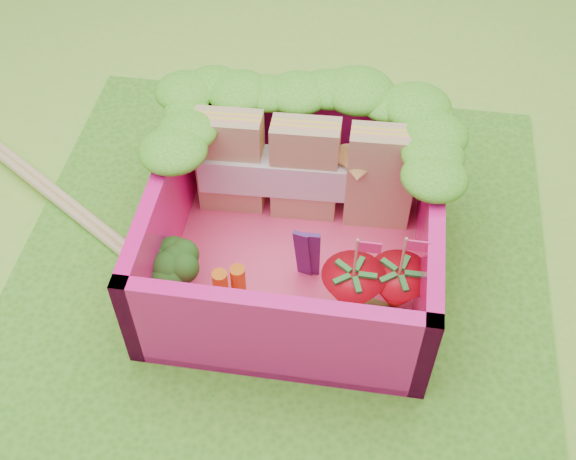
# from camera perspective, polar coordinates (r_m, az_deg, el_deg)

# --- Properties ---
(ground) EXTENTS (14.00, 14.00, 0.00)m
(ground) POSITION_cam_1_polar(r_m,az_deg,el_deg) (3.61, -0.51, -2.63)
(ground) COLOR #84D53C
(ground) RESTS_ON ground
(placemat) EXTENTS (2.60, 2.60, 0.03)m
(placemat) POSITION_cam_1_polar(r_m,az_deg,el_deg) (3.60, -0.51, -2.48)
(placemat) COLOR #479822
(placemat) RESTS_ON ground
(bento_floor) EXTENTS (1.30, 1.30, 0.05)m
(bento_floor) POSITION_cam_1_polar(r_m,az_deg,el_deg) (3.55, 0.55, -2.42)
(bento_floor) COLOR #F83F73
(bento_floor) RESTS_ON placemat
(bento_box) EXTENTS (1.30, 1.30, 0.55)m
(bento_box) POSITION_cam_1_polar(r_m,az_deg,el_deg) (3.36, 0.58, 0.21)
(bento_box) COLOR #FB1586
(bento_box) RESTS_ON placemat
(lettuce_ruffle) EXTENTS (1.43, 0.77, 0.11)m
(lettuce_ruffle) POSITION_cam_1_polar(r_m,az_deg,el_deg) (3.46, 1.72, 9.63)
(lettuce_ruffle) COLOR #388418
(lettuce_ruffle) RESTS_ON bento_box
(sandwich_stack) EXTENTS (1.07, 0.21, 0.57)m
(sandwich_stack) POSITION_cam_1_polar(r_m,az_deg,el_deg) (3.54, 1.43, 4.73)
(sandwich_stack) COLOR tan
(sandwich_stack) RESTS_ON bento_floor
(broccoli) EXTENTS (0.34, 0.34, 0.26)m
(broccoli) POSITION_cam_1_polar(r_m,az_deg,el_deg) (3.30, -8.88, -3.06)
(broccoli) COLOR #5EA44F
(broccoli) RESTS_ON bento_floor
(carrot_sticks) EXTENTS (0.14, 0.12, 0.28)m
(carrot_sticks) POSITION_cam_1_polar(r_m,az_deg,el_deg) (3.26, -4.61, -4.74)
(carrot_sticks) COLOR #D64F12
(carrot_sticks) RESTS_ON bento_floor
(purple_wedges) EXTENTS (0.11, 0.03, 0.38)m
(purple_wedges) POSITION_cam_1_polar(r_m,az_deg,el_deg) (3.31, 1.56, -1.92)
(purple_wedges) COLOR #431A5C
(purple_wedges) RESTS_ON bento_floor
(strawberry_left) EXTENTS (0.28, 0.28, 0.52)m
(strawberry_left) POSITION_cam_1_polar(r_m,az_deg,el_deg) (3.24, 5.05, -5.03)
(strawberry_left) COLOR red
(strawberry_left) RESTS_ON bento_floor
(strawberry_right) EXTENTS (0.27, 0.27, 0.51)m
(strawberry_right) POSITION_cam_1_polar(r_m,az_deg,el_deg) (3.27, 8.55, -4.83)
(strawberry_right) COLOR red
(strawberry_right) RESTS_ON bento_floor
(snap_peas) EXTENTS (0.62, 0.61, 0.05)m
(snap_peas) POSITION_cam_1_polar(r_m,az_deg,el_deg) (3.36, 6.64, -5.80)
(snap_peas) COLOR #6EB93A
(snap_peas) RESTS_ON bento_floor
(chopsticks) EXTENTS (2.04, 1.33, 0.04)m
(chopsticks) POSITION_cam_1_polar(r_m,az_deg,el_deg) (3.91, -16.12, 1.22)
(chopsticks) COLOR tan
(chopsticks) RESTS_ON placemat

